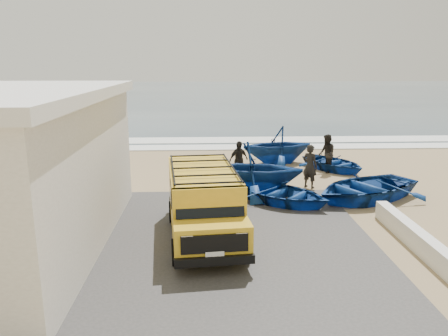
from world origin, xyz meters
name	(u,v)px	position (x,y,z in m)	size (l,w,h in m)	color
ground	(228,219)	(0.00, 0.00, 0.00)	(160.00, 160.00, 0.00)	#9E845B
slab	(160,245)	(-2.00, -2.00, 0.03)	(12.00, 10.00, 0.05)	#413E3C
ocean	(210,94)	(0.00, 56.00, 0.00)	(180.00, 88.00, 0.01)	#385166
surf_line	(218,147)	(0.00, 12.00, 0.03)	(180.00, 1.60, 0.06)	white
surf_wash	(217,140)	(0.00, 14.50, 0.02)	(180.00, 2.20, 0.04)	white
parapet	(426,247)	(5.00, -3.00, 0.28)	(0.35, 6.00, 0.55)	silver
van	(204,201)	(-0.77, -1.45, 1.10)	(2.35, 4.96, 2.05)	gold
boat_near_left	(281,193)	(1.98, 1.52, 0.38)	(2.60, 3.65, 0.76)	navy
boat_near_right	(365,188)	(5.12, 1.85, 0.45)	(3.14, 4.39, 0.91)	navy
boat_mid_left	(253,168)	(1.08, 2.80, 1.00)	(3.28, 3.80, 2.00)	navy
boat_mid_right	(334,163)	(5.27, 6.35, 0.34)	(2.36, 3.30, 0.68)	navy
boat_far_left	(277,145)	(2.85, 7.92, 0.93)	(3.06, 3.54, 1.87)	navy
fisherman_front	(310,166)	(3.46, 3.52, 0.89)	(0.65, 0.42, 1.77)	black
fisherman_middle	(327,154)	(4.80, 5.96, 0.88)	(0.85, 0.67, 1.76)	black
fisherman_back	(239,160)	(0.71, 5.06, 0.83)	(0.97, 0.40, 1.65)	black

